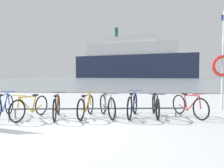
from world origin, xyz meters
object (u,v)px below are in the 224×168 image
(bicycle_3, at_px, (86,106))
(bicycle_6, at_px, (155,106))
(bicycle_0, at_px, (3,106))
(bicycle_1, at_px, (30,107))
(bicycle_5, at_px, (133,105))
(bicycle_7, at_px, (189,106))
(rescue_post, at_px, (223,64))
(bicycle_4, at_px, (107,106))
(bicycle_2, at_px, (57,107))
(ferry_ship, at_px, (132,61))

(bicycle_3, height_order, bicycle_6, bicycle_6)
(bicycle_0, relative_size, bicycle_1, 0.94)
(bicycle_5, xyz_separation_m, bicycle_7, (1.82, 0.14, -0.02))
(bicycle_1, bearing_deg, rescue_post, 15.97)
(bicycle_4, bearing_deg, rescue_post, 19.36)
(bicycle_0, bearing_deg, bicycle_2, 0.26)
(bicycle_3, bearing_deg, bicycle_7, 4.89)
(bicycle_0, xyz_separation_m, ferry_ship, (6.95, 87.67, 7.86))
(rescue_post, bearing_deg, bicycle_6, -153.19)
(bicycle_2, relative_size, bicycle_5, 0.99)
(bicycle_4, relative_size, bicycle_5, 0.92)
(bicycle_1, height_order, bicycle_6, bicycle_6)
(bicycle_3, distance_m, bicycle_6, 2.24)
(bicycle_1, bearing_deg, bicycle_2, 7.00)
(bicycle_1, bearing_deg, bicycle_3, 10.25)
(bicycle_0, distance_m, bicycle_5, 4.13)
(bicycle_1, height_order, ferry_ship, ferry_ship)
(bicycle_4, relative_size, ferry_ship, 0.03)
(rescue_post, bearing_deg, bicycle_4, -160.64)
(bicycle_5, relative_size, ferry_ship, 0.03)
(bicycle_4, distance_m, rescue_post, 4.76)
(bicycle_0, distance_m, bicycle_6, 4.87)
(bicycle_1, distance_m, bicycle_4, 2.39)
(bicycle_2, height_order, ferry_ship, ferry_ship)
(bicycle_2, distance_m, ferry_ship, 88.17)
(bicycle_4, xyz_separation_m, bicycle_6, (1.56, 0.13, -0.00))
(bicycle_5, distance_m, bicycle_6, 0.74)
(bicycle_4, relative_size, bicycle_6, 0.90)
(bicycle_2, relative_size, ferry_ship, 0.03)
(bicycle_3, bearing_deg, rescue_post, 17.86)
(bicycle_2, relative_size, bicycle_7, 1.06)
(bicycle_7, bearing_deg, bicycle_6, -176.54)
(bicycle_7, bearing_deg, ferry_ship, 89.33)
(bicycle_6, relative_size, bicycle_7, 1.08)
(bicycle_3, distance_m, rescue_post, 5.39)
(bicycle_6, distance_m, bicycle_7, 1.08)
(bicycle_1, bearing_deg, bicycle_4, 9.52)
(bicycle_1, xyz_separation_m, rescue_post, (6.64, 1.90, 1.42))
(bicycle_4, xyz_separation_m, ferry_ship, (3.66, 87.37, 7.86))
(bicycle_2, relative_size, bicycle_6, 0.97)
(bicycle_0, height_order, bicycle_6, bicycle_0)
(bicycle_7, bearing_deg, bicycle_5, -175.65)
(bicycle_1, distance_m, bicycle_6, 3.95)
(bicycle_4, bearing_deg, bicycle_0, -174.72)
(ferry_ship, bearing_deg, rescue_post, -89.58)
(bicycle_2, xyz_separation_m, bicycle_4, (1.55, 0.30, 0.00))
(bicycle_7, height_order, rescue_post, rescue_post)
(bicycle_0, xyz_separation_m, rescue_post, (7.57, 1.81, 1.41))
(bicycle_3, bearing_deg, bicycle_5, 5.56)
(bicycle_3, distance_m, bicycle_4, 0.67)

